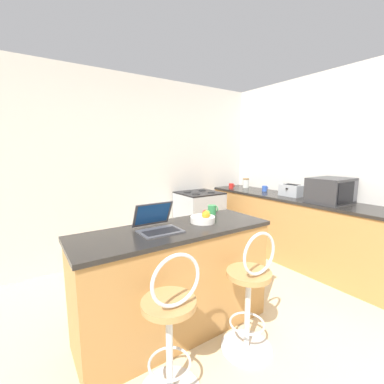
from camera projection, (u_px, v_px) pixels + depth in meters
ground_plane at (279, 358)px, 1.94m from camera, size 20.00×20.00×0.00m
wall_back at (143, 168)px, 3.79m from camera, size 12.00×0.06×2.60m
breakfast_bar at (176, 280)px, 2.20m from camera, size 1.66×0.59×0.92m
counter_right at (298, 230)px, 3.58m from camera, size 0.62×3.00×0.92m
bar_stool_near at (171, 331)px, 1.57m from camera, size 0.40×0.40×0.98m
bar_stool_far at (250, 296)px, 1.95m from camera, size 0.40×0.40×0.98m
laptop at (157, 223)px, 2.06m from camera, size 0.33×0.31×0.22m
microwave at (331, 190)px, 3.16m from camera, size 0.51×0.41×0.31m
toaster at (292, 190)px, 3.65m from camera, size 0.22×0.30×0.17m
stove_range at (199, 221)px, 4.07m from camera, size 0.63×0.60×0.92m
mug_red at (231, 186)px, 4.42m from camera, size 0.10×0.08×0.09m
mug_green at (212, 210)px, 2.58m from camera, size 0.10×0.08×0.09m
mug_blue at (265, 188)px, 4.10m from camera, size 0.10×0.08×0.09m
storage_jar at (246, 183)px, 4.50m from camera, size 0.11×0.11×0.16m
fruit_bowl at (204, 218)px, 2.29m from camera, size 0.22×0.22×0.11m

